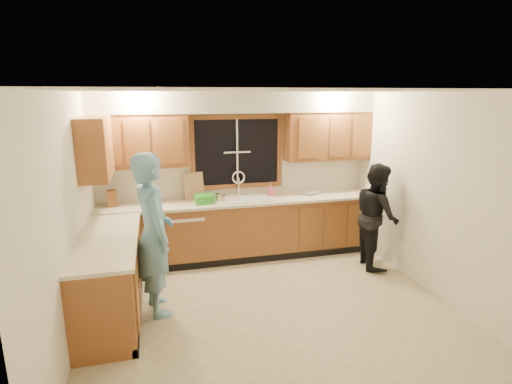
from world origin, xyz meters
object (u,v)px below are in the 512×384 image
sink (241,203)px  stove (105,301)px  man (154,234)px  woman (377,215)px  knife_block (112,198)px  soap_bottle (271,189)px  dish_crate (204,199)px  dishwasher (186,236)px  bowl (309,192)px

sink → stove: bearing=-134.6°
man → woman: bearing=-92.7°
stove → knife_block: size_ratio=3.79×
man → woman: size_ratio=1.22×
stove → soap_bottle: bearing=40.1°
dish_crate → soap_bottle: soap_bottle is taller
dishwasher → man: man is taller
dishwasher → stove: (-0.95, -1.81, 0.04)m
sink → stove: size_ratio=0.96×
stove → woman: bearing=15.9°
dishwasher → soap_bottle: size_ratio=3.84×
woman → knife_block: (-3.68, 0.85, 0.28)m
man → dish_crate: man is taller
dishwasher → knife_block: knife_block is taller
dishwasher → sink: bearing=1.0°
sink → stove: 2.60m
knife_block → bowl: size_ratio=1.01×
soap_bottle → bowl: 0.63m
dishwasher → woman: size_ratio=0.54×
sink → dishwasher: sink is taller
knife_block → soap_bottle: knife_block is taller
dish_crate → bowl: bearing=4.0°
dish_crate → knife_block: bearing=174.0°
sink → man: man is taller
stove → bowl: size_ratio=3.81×
knife_block → dish_crate: knife_block is taller
soap_bottle → bowl: soap_bottle is taller
sink → dish_crate: sink is taller
dish_crate → bowl: size_ratio=1.12×
woman → bowl: bearing=51.2°
woman → sink: bearing=77.5°
stove → dish_crate: dish_crate is taller
soap_bottle → bowl: size_ratio=0.90×
stove → man: 0.86m
soap_bottle → man: bearing=-141.4°
man → knife_block: 1.49m
woman → knife_block: size_ratio=6.43×
dishwasher → bowl: (1.97, 0.06, 0.54)m
stove → woman: 3.78m
dishwasher → bowl: size_ratio=3.47×
dishwasher → knife_block: (-1.00, 0.07, 0.63)m
sink → soap_bottle: 0.54m
dishwasher → woman: (2.68, -0.78, 0.35)m
stove → soap_bottle: soap_bottle is taller
dishwasher → dish_crate: (0.28, -0.06, 0.57)m
knife_block → woman: bearing=-16.8°
bowl → stove: bearing=-147.4°
woman → dish_crate: (-2.40, 0.72, 0.22)m
woman → dishwasher: bearing=84.7°
sink → woman: bearing=-23.4°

